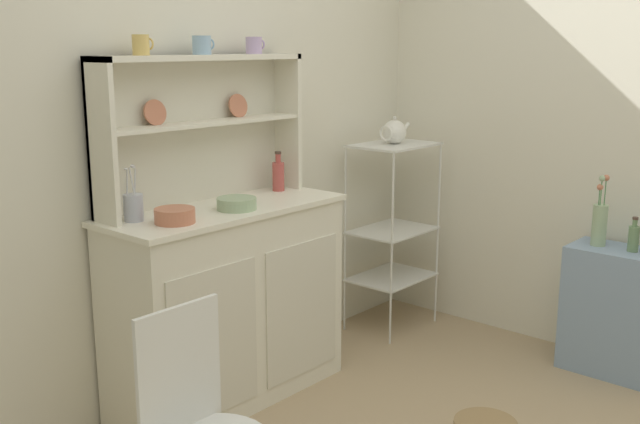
{
  "coord_description": "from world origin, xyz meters",
  "views": [
    {
      "loc": [
        -2.15,
        -1.06,
        1.61
      ],
      "look_at": [
        0.34,
        1.12,
        0.86
      ],
      "focal_mm": 41.97,
      "sensor_mm": 36.0,
      "label": 1
    }
  ],
  "objects_px": {
    "hutch_cabinet": "(228,302)",
    "jam_bottle": "(278,175)",
    "side_shelf_blue": "(616,311)",
    "cup_gold_0": "(141,45)",
    "hutch_shelf_unit": "(198,117)",
    "bakers_rack": "(393,216)",
    "flower_vase": "(600,222)",
    "porcelain_teapot": "(394,132)",
    "utensil_jar": "(133,207)",
    "bowl_mixing_large": "(175,216)",
    "wire_chair": "(198,418)",
    "oil_bottle": "(634,238)"
  },
  "relations": [
    {
      "from": "hutch_shelf_unit",
      "to": "oil_bottle",
      "type": "relative_size",
      "value": 6.32
    },
    {
      "from": "bakers_rack",
      "to": "side_shelf_blue",
      "type": "bearing_deg",
      "value": -79.65
    },
    {
      "from": "side_shelf_blue",
      "to": "porcelain_teapot",
      "type": "height_order",
      "value": "porcelain_teapot"
    },
    {
      "from": "hutch_cabinet",
      "to": "hutch_shelf_unit",
      "type": "bearing_deg",
      "value": 90.0
    },
    {
      "from": "hutch_shelf_unit",
      "to": "porcelain_teapot",
      "type": "relative_size",
      "value": 4.79
    },
    {
      "from": "side_shelf_blue",
      "to": "utensil_jar",
      "type": "xyz_separation_m",
      "value": [
        -1.87,
        1.31,
        0.65
      ]
    },
    {
      "from": "jam_bottle",
      "to": "utensil_jar",
      "type": "xyz_separation_m",
      "value": [
        -0.85,
        -0.01,
        -0.02
      ]
    },
    {
      "from": "hutch_shelf_unit",
      "to": "utensil_jar",
      "type": "relative_size",
      "value": 4.55
    },
    {
      "from": "jam_bottle",
      "to": "porcelain_teapot",
      "type": "bearing_deg",
      "value": -7.97
    },
    {
      "from": "hutch_cabinet",
      "to": "jam_bottle",
      "type": "xyz_separation_m",
      "value": [
        0.42,
        0.09,
        0.52
      ]
    },
    {
      "from": "jam_bottle",
      "to": "oil_bottle",
      "type": "xyz_separation_m",
      "value": [
        1.02,
        -1.37,
        -0.28
      ]
    },
    {
      "from": "hutch_shelf_unit",
      "to": "bakers_rack",
      "type": "relative_size",
      "value": 1.0
    },
    {
      "from": "bowl_mixing_large",
      "to": "wire_chair",
      "type": "bearing_deg",
      "value": -124.93
    },
    {
      "from": "side_shelf_blue",
      "to": "bowl_mixing_large",
      "type": "relative_size",
      "value": 3.89
    },
    {
      "from": "hutch_cabinet",
      "to": "wire_chair",
      "type": "bearing_deg",
      "value": -136.3
    },
    {
      "from": "cup_gold_0",
      "to": "porcelain_teapot",
      "type": "bearing_deg",
      "value": -5.5
    },
    {
      "from": "jam_bottle",
      "to": "utensil_jar",
      "type": "relative_size",
      "value": 0.82
    },
    {
      "from": "wire_chair",
      "to": "utensil_jar",
      "type": "height_order",
      "value": "utensil_jar"
    },
    {
      "from": "porcelain_teapot",
      "to": "flower_vase",
      "type": "distance_m",
      "value": 1.17
    },
    {
      "from": "hutch_shelf_unit",
      "to": "utensil_jar",
      "type": "distance_m",
      "value": 0.54
    },
    {
      "from": "hutch_shelf_unit",
      "to": "jam_bottle",
      "type": "relative_size",
      "value": 5.53
    },
    {
      "from": "utensil_jar",
      "to": "flower_vase",
      "type": "distance_m",
      "value": 2.23
    },
    {
      "from": "porcelain_teapot",
      "to": "flower_vase",
      "type": "bearing_deg",
      "value": -78.5
    },
    {
      "from": "wire_chair",
      "to": "oil_bottle",
      "type": "distance_m",
      "value": 2.35
    },
    {
      "from": "side_shelf_blue",
      "to": "wire_chair",
      "type": "relative_size",
      "value": 0.75
    },
    {
      "from": "hutch_shelf_unit",
      "to": "flower_vase",
      "type": "distance_m",
      "value": 2.0
    },
    {
      "from": "hutch_cabinet",
      "to": "cup_gold_0",
      "type": "relative_size",
      "value": 13.91
    },
    {
      "from": "bakers_rack",
      "to": "cup_gold_0",
      "type": "xyz_separation_m",
      "value": [
        -1.54,
        0.15,
        0.95
      ]
    },
    {
      "from": "bakers_rack",
      "to": "jam_bottle",
      "type": "xyz_separation_m",
      "value": [
        -0.8,
        0.11,
        0.33
      ]
    },
    {
      "from": "hutch_cabinet",
      "to": "bakers_rack",
      "type": "bearing_deg",
      "value": -1.21
    },
    {
      "from": "cup_gold_0",
      "to": "jam_bottle",
      "type": "xyz_separation_m",
      "value": [
        0.74,
        -0.04,
        -0.62
      ]
    },
    {
      "from": "bowl_mixing_large",
      "to": "utensil_jar",
      "type": "bearing_deg",
      "value": 120.49
    },
    {
      "from": "side_shelf_blue",
      "to": "cup_gold_0",
      "type": "relative_size",
      "value": 7.71
    },
    {
      "from": "side_shelf_blue",
      "to": "bowl_mixing_large",
      "type": "height_order",
      "value": "bowl_mixing_large"
    },
    {
      "from": "hutch_shelf_unit",
      "to": "cup_gold_0",
      "type": "relative_size",
      "value": 13.01
    },
    {
      "from": "utensil_jar",
      "to": "porcelain_teapot",
      "type": "distance_m",
      "value": 1.66
    },
    {
      "from": "cup_gold_0",
      "to": "hutch_shelf_unit",
      "type": "bearing_deg",
      "value": 7.57
    },
    {
      "from": "porcelain_teapot",
      "to": "bakers_rack",
      "type": "bearing_deg",
      "value": 0.0
    },
    {
      "from": "side_shelf_blue",
      "to": "flower_vase",
      "type": "distance_m",
      "value": 0.45
    },
    {
      "from": "utensil_jar",
      "to": "flower_vase",
      "type": "height_order",
      "value": "utensil_jar"
    },
    {
      "from": "side_shelf_blue",
      "to": "hutch_cabinet",
      "type": "bearing_deg",
      "value": 139.56
    },
    {
      "from": "hutch_cabinet",
      "to": "cup_gold_0",
      "type": "xyz_separation_m",
      "value": [
        -0.31,
        0.12,
        1.14
      ]
    },
    {
      "from": "bakers_rack",
      "to": "jam_bottle",
      "type": "bearing_deg",
      "value": 172.05
    },
    {
      "from": "bakers_rack",
      "to": "oil_bottle",
      "type": "xyz_separation_m",
      "value": [
        0.22,
        -1.26,
        0.05
      ]
    },
    {
      "from": "hutch_shelf_unit",
      "to": "wire_chair",
      "type": "relative_size",
      "value": 1.26
    },
    {
      "from": "wire_chair",
      "to": "oil_bottle",
      "type": "bearing_deg",
      "value": 1.83
    },
    {
      "from": "bowl_mixing_large",
      "to": "utensil_jar",
      "type": "relative_size",
      "value": 0.69
    },
    {
      "from": "bowl_mixing_large",
      "to": "porcelain_teapot",
      "type": "relative_size",
      "value": 0.73
    },
    {
      "from": "hutch_shelf_unit",
      "to": "bakers_rack",
      "type": "height_order",
      "value": "hutch_shelf_unit"
    },
    {
      "from": "bowl_mixing_large",
      "to": "flower_vase",
      "type": "height_order",
      "value": "flower_vase"
    }
  ]
}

